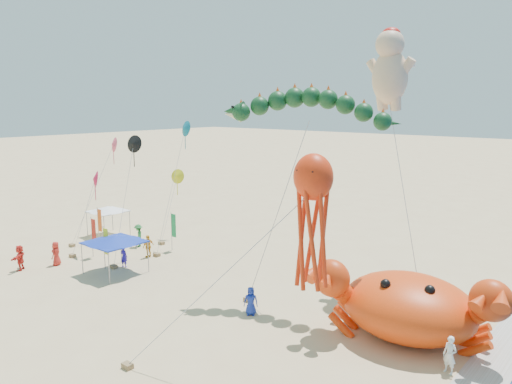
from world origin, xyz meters
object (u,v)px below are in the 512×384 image
octopus_kite (312,211)px  canopy_blue (114,239)px  cherub_kite (390,67)px  canopy_white (108,209)px  dragon_kite (307,113)px  crab_inflatable (407,305)px

octopus_kite → canopy_blue: bearing=170.7°
cherub_kite → canopy_white: 27.35m
canopy_blue → canopy_white: 10.67m
cherub_kite → canopy_blue: cherub_kite is taller
dragon_kite → cherub_kite: cherub_kite is taller
cherub_kite → canopy_white: bearing=-169.2°
canopy_white → octopus_kite: bearing=-17.4°
cherub_kite → canopy_white: (-24.33, -4.66, -11.60)m
dragon_kite → canopy_white: 23.65m
crab_inflatable → cherub_kite: cherub_kite is taller
canopy_blue → crab_inflatable: bearing=10.1°
crab_inflatable → dragon_kite: size_ratio=0.75×
dragon_kite → canopy_white: size_ratio=3.87×
dragon_kite → octopus_kite: (5.46, -7.71, -3.78)m
cherub_kite → crab_inflatable: bearing=-55.2°
dragon_kite → canopy_blue: dragon_kite is taller
crab_inflatable → dragon_kite: dragon_kite is taller
canopy_blue → canopy_white: (-9.09, 5.59, -0.00)m
dragon_kite → cherub_kite: (2.41, 5.53, 2.75)m
crab_inflatable → canopy_white: (-28.98, 2.04, 0.65)m
dragon_kite → canopy_blue: bearing=-159.8°
crab_inflatable → canopy_blue: size_ratio=2.44×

